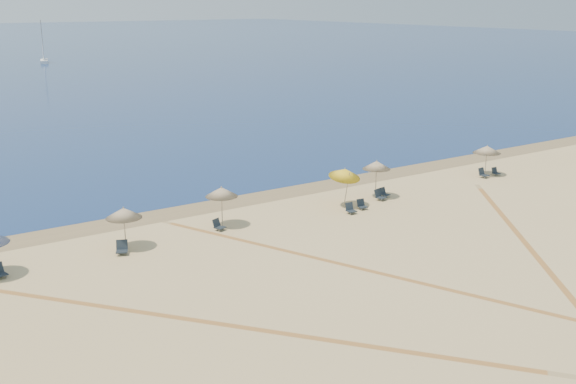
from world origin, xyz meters
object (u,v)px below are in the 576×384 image
object	(u,v)px
umbrella_2	(221,192)
chair_2	(122,248)
umbrella_1	(124,213)
sailboat_0	(43,50)
umbrella_4	(377,165)
chair_3	(218,225)
chair_6	(379,195)
umbrella_5	(487,149)
chair_8	(483,173)
chair_7	(384,193)
chair_4	(350,209)
umbrella_3	(345,173)
chair_5	(362,205)
chair_9	(496,172)

from	to	relation	value
umbrella_2	chair_2	size ratio (longest dim) A/B	2.75
umbrella_1	sailboat_0	size ratio (longest dim) A/B	0.26
umbrella_1	umbrella_4	bearing A→B (deg)	0.13
chair_3	chair_6	bearing A→B (deg)	-23.61
umbrella_5	chair_8	bearing A→B (deg)	-149.42
chair_2	chair_6	bearing A→B (deg)	24.52
chair_7	umbrella_4	bearing A→B (deg)	144.33
umbrella_4	chair_8	xyz separation A→B (m)	(10.20, -0.45, -1.91)
umbrella_5	chair_4	bearing A→B (deg)	-172.53
umbrella_2	chair_3	size ratio (longest dim) A/B	3.08
umbrella_1	umbrella_3	xyz separation A→B (m)	(14.53, -0.50, 0.25)
umbrella_1	umbrella_5	world-z (taller)	umbrella_5
umbrella_5	chair_7	distance (m)	10.60
chair_4	chair_6	distance (m)	3.70
umbrella_1	chair_6	world-z (taller)	umbrella_1
chair_6	sailboat_0	world-z (taller)	sailboat_0
umbrella_1	umbrella_5	distance (m)	28.63
sailboat_0	chair_2	bearing A→B (deg)	-87.52
umbrella_1	umbrella_2	size ratio (longest dim) A/B	0.96
chair_3	chair_7	bearing A→B (deg)	-21.65
umbrella_2	chair_5	size ratio (longest dim) A/B	3.61
umbrella_3	sailboat_0	size ratio (longest dim) A/B	0.30
chair_6	chair_9	distance (m)	11.80
chair_2	sailboat_0	xyz separation A→B (m)	(27.41, 118.99, 2.37)
umbrella_2	sailboat_0	world-z (taller)	sailboat_0
umbrella_5	chair_6	size ratio (longest dim) A/B	2.84
chair_3	chair_5	distance (m)	9.67
chair_4	chair_6	xyz separation A→B (m)	(3.48, 1.25, 0.03)
chair_4	umbrella_5	bearing A→B (deg)	12.13
umbrella_5	umbrella_4	bearing A→B (deg)	-179.95
chair_9	chair_3	bearing A→B (deg)	-176.86
umbrella_5	chair_7	world-z (taller)	umbrella_5
chair_8	umbrella_3	bearing A→B (deg)	174.58
chair_3	chair_8	size ratio (longest dim) A/B	1.04
chair_8	chair_9	world-z (taller)	chair_8
chair_5	chair_9	world-z (taller)	chair_5
chair_4	chair_7	bearing A→B (deg)	25.94
chair_9	sailboat_0	world-z (taller)	sailboat_0
umbrella_4	umbrella_5	distance (m)	10.99
umbrella_5	chair_3	bearing A→B (deg)	-179.51
chair_3	chair_5	bearing A→B (deg)	-29.71
sailboat_0	chair_4	bearing A→B (deg)	-80.72
umbrella_2	chair_4	distance (m)	8.34
chair_5	chair_9	distance (m)	14.15
umbrella_2	chair_6	xyz separation A→B (m)	(11.30, -1.05, -1.76)
umbrella_3	chair_8	bearing A→B (deg)	0.36
umbrella_4	umbrella_1	bearing A→B (deg)	-179.87
chair_3	chair_5	world-z (taller)	chair_3
umbrella_3	chair_2	bearing A→B (deg)	-179.04
chair_2	chair_9	distance (m)	29.70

